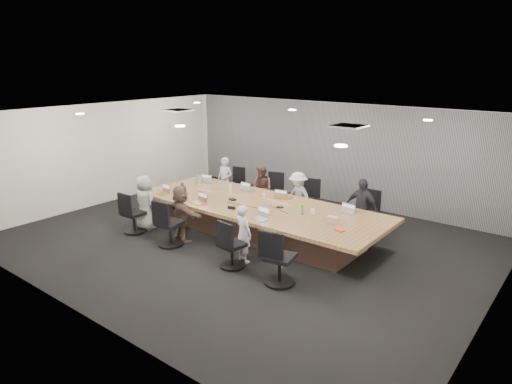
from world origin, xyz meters
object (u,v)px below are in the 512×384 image
Objects in this scene: chair_0 at (233,188)px; laptop_3 at (350,211)px; chair_1 at (270,195)px; chair_5 at (170,227)px; bottle_green_right at (302,209)px; snack_packet at (339,230)px; stapler at (231,208)px; canvas_bag at (333,220)px; laptop_1 at (249,189)px; person_6 at (243,233)px; conference_table at (259,218)px; laptop_2 at (285,197)px; mug_brown at (182,185)px; chair_2 at (305,202)px; bottle_green_left at (196,179)px; person_0 at (225,181)px; laptop_0 at (211,181)px; person_3 at (361,208)px; person_1 at (262,189)px; person_4 at (145,202)px; laptop_4 at (163,194)px; chair_3 at (367,216)px; chair_4 at (134,217)px; laptop_5 at (199,203)px; chair_7 at (280,261)px; chair_6 at (232,248)px; person_5 at (182,213)px; laptop_6 at (260,219)px; person_2 at (298,197)px; bottle_clear at (230,189)px.

laptop_3 is (4.14, -0.90, 0.39)m from chair_0.
chair_5 reaches higher than chair_1.
bottle_green_right is 1.16m from snack_packet.
canvas_bag is at bearing -1.18° from stapler.
person_6 is at bearing 132.18° from laptop_1.
conference_table is 2.09m from laptop_3.
chair_5 is 2.65× the size of laptop_2.
mug_brown reaches higher than laptop_2.
bottle_green_left is at bearing 7.70° from chair_2.
person_6 reaches higher than laptop_2.
chair_5 is at bearing -75.47° from person_0.
laptop_0 is at bearing 79.28° from chair_0.
laptop_0 is 4.18m from person_3.
person_4 reaches higher than person_1.
mug_brown is (-0.11, 0.76, 0.05)m from laptop_4.
chair_4 is (-4.27, -3.40, 0.00)m from chair_3.
mug_brown reaches higher than laptop_5.
bottle_green_left is 4.42m from canvas_bag.
chair_7 is 4.76m from laptop_0.
chair_4 is 2.40× the size of laptop_2.
chair_6 is 1.83m from person_5.
chair_4 is at bearing -152.43° from laptop_6.
chair_3 is 0.46m from person_3.
mug_brown is (-1.55, -1.39, 0.16)m from person_1.
bottle_green_left is 2.28× the size of mug_brown.
laptop_0 is 1.00× the size of laptop_2.
mug_brown is (-1.55, -1.74, 0.39)m from chair_1.
chair_7 is 1.84m from bottle_green_right.
laptop_3 is at bearing 157.03° from chair_0.
conference_table is 17.97× the size of laptop_3.
person_1 is at bearing 137.77° from laptop_6.
person_2 is (2.44, -0.35, 0.27)m from chair_0.
person_6 is (1.78, 0.35, 0.16)m from chair_5.
bottle_green_right is at bearing 7.71° from stapler.
person_1 is 3.22m from canvas_bag.
laptop_3 is at bearing 49.01° from bottle_green_right.
snack_packet is (3.39, 1.30, 0.33)m from chair_5.
chair_2 is 2.84m from laptop_5.
person_3 is at bearing -80.23° from laptop_3.
mug_brown is (-1.37, 1.66, 0.36)m from chair_5.
person_6 is 5.16× the size of bottle_clear.
laptop_2 is at bearing 72.07° from chair_2.
canvas_bag is (2.89, -1.41, 0.17)m from person_1.
bottle_clear is at bearing 118.10° from chair_0.
laptop_3 is (0.00, -0.55, 0.06)m from person_3.
person_4 is 5.17× the size of bottle_green_left.
laptop_2 is 1.42× the size of bottle_clear.
laptop_6 is at bearing -31.35° from bottle_clear.
laptop_2 is (1.31, 2.50, 0.32)m from chair_5.
chair_5 is 2.59× the size of laptop_6.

